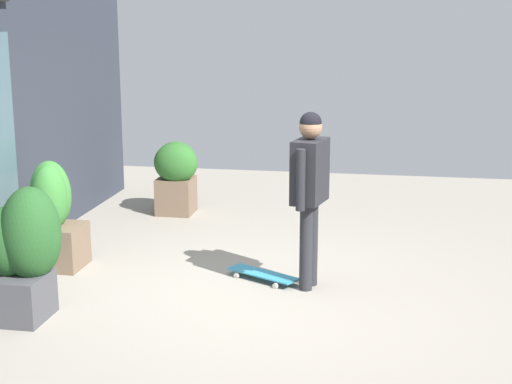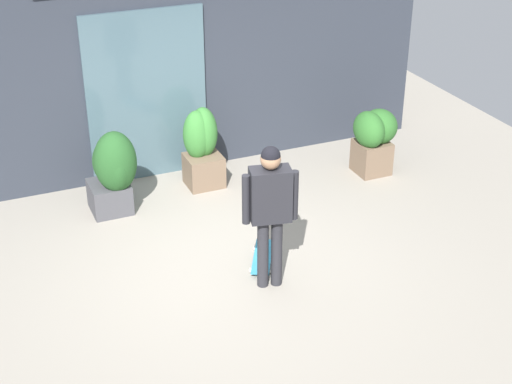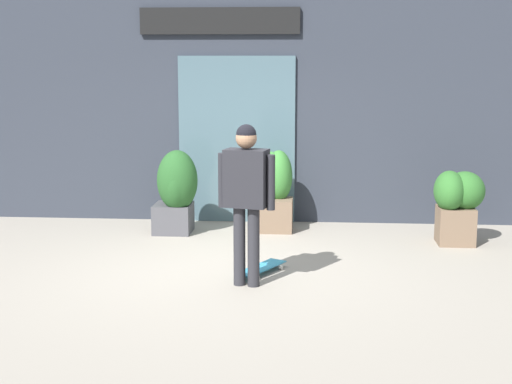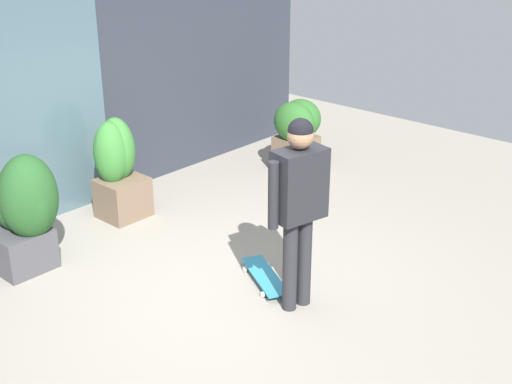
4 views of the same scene
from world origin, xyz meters
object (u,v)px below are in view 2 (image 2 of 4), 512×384
Objects in this scene: skateboard at (263,257)px; planter_box_left at (113,168)px; planter_box_right at (202,145)px; planter_box_mid at (374,136)px; skateboarder at (270,202)px.

planter_box_left is (-1.32, 1.93, 0.58)m from skateboard.
planter_box_right reaches higher than planter_box_mid.
planter_box_mid is (2.61, 2.09, -0.50)m from skateboarder.
planter_box_left is 3.82m from planter_box_mid.
planter_box_left is at bearing -166.28° from planter_box_right.
planter_box_right is (0.16, 2.74, -0.48)m from skateboarder.
planter_box_left is 1.21× the size of planter_box_mid.
planter_box_left reaches higher than planter_box_right.
planter_box_right is at bearing 13.72° from planter_box_left.
skateboarder is 2.73m from planter_box_left.
skateboarder is 1.14m from skateboard.
skateboarder reaches higher than planter_box_left.
planter_box_left is at bearing 175.22° from planter_box_mid.
skateboard is (0.12, 0.48, -1.02)m from skateboarder.
planter_box_left is 1.04× the size of planter_box_right.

